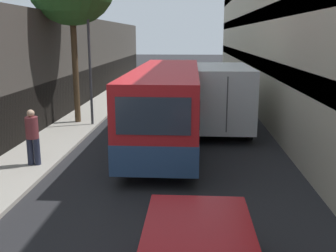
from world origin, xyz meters
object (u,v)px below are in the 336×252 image
(bus, at_px, (167,103))
(pedestrian, at_px, (32,135))
(box_truck, at_px, (221,94))
(street_lamp, at_px, (88,28))

(bus, height_order, pedestrian, bus)
(box_truck, height_order, street_lamp, street_lamp)
(bus, relative_size, box_truck, 1.51)
(bus, xyz_separation_m, box_truck, (2.34, 2.61, -0.01))
(pedestrian, bearing_deg, box_truck, 44.23)
(box_truck, xyz_separation_m, pedestrian, (-6.42, -6.25, -0.47))
(pedestrian, bearing_deg, bus, 41.76)
(box_truck, height_order, pedestrian, box_truck)
(bus, relative_size, pedestrian, 6.00)
(bus, bearing_deg, pedestrian, -138.24)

